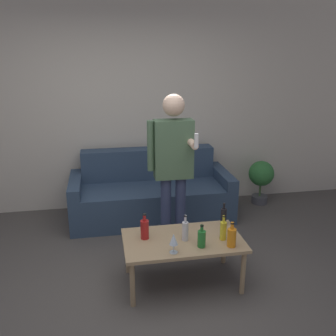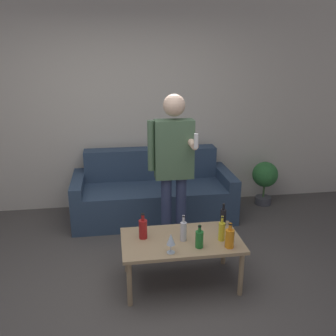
{
  "view_description": "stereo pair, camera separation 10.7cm",
  "coord_description": "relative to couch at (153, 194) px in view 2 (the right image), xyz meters",
  "views": [
    {
      "loc": [
        -0.24,
        -2.56,
        2.05
      ],
      "look_at": [
        0.39,
        0.86,
        0.95
      ],
      "focal_mm": 40.0,
      "sensor_mm": 36.0,
      "label": 1
    },
    {
      "loc": [
        -0.13,
        -2.58,
        2.05
      ],
      "look_at": [
        0.39,
        0.86,
        0.95
      ],
      "focal_mm": 40.0,
      "sensor_mm": 36.0,
      "label": 2
    }
  ],
  "objects": [
    {
      "name": "couch",
      "position": [
        0.0,
        0.0,
        0.0
      ],
      "size": [
        1.99,
        0.85,
        0.83
      ],
      "color": "#334760",
      "rests_on": "ground_plane"
    },
    {
      "name": "coffee_table",
      "position": [
        0.08,
        -1.51,
        0.1
      ],
      "size": [
        1.06,
        0.61,
        0.44
      ],
      "color": "tan",
      "rests_on": "ground_plane"
    },
    {
      "name": "ground_plane",
      "position": [
        -0.35,
        -1.85,
        -0.3
      ],
      "size": [
        16.0,
        16.0,
        0.0
      ],
      "primitive_type": "plane",
      "color": "#514C47"
    },
    {
      "name": "potted_plant",
      "position": [
        1.55,
        0.14,
        0.09
      ],
      "size": [
        0.35,
        0.35,
        0.61
      ],
      "color": "#4C4C51",
      "rests_on": "ground_plane"
    },
    {
      "name": "bottle_dark",
      "position": [
        0.21,
        -1.67,
        0.23
      ],
      "size": [
        0.07,
        0.07,
        0.2
      ],
      "color": "#23752D",
      "rests_on": "coffee_table"
    },
    {
      "name": "person_standing_front",
      "position": [
        0.12,
        -0.84,
        0.68
      ],
      "size": [
        0.46,
        0.42,
        1.65
      ],
      "color": "navy",
      "rests_on": "ground_plane"
    },
    {
      "name": "bottle_red",
      "position": [
        0.1,
        -1.53,
        0.24
      ],
      "size": [
        0.06,
        0.06,
        0.24
      ],
      "color": "silver",
      "rests_on": "coffee_table"
    },
    {
      "name": "wall_back",
      "position": [
        -0.35,
        0.46,
        1.05
      ],
      "size": [
        8.0,
        0.06,
        2.7
      ],
      "color": "beige",
      "rests_on": "ground_plane"
    },
    {
      "name": "bottle_clear",
      "position": [
        0.46,
        -1.7,
        0.23
      ],
      "size": [
        0.08,
        0.08,
        0.22
      ],
      "color": "orange",
      "rests_on": "coffee_table"
    },
    {
      "name": "bottle_green",
      "position": [
        0.53,
        -1.28,
        0.23
      ],
      "size": [
        0.06,
        0.06,
        0.22
      ],
      "color": "black",
      "rests_on": "coffee_table"
    },
    {
      "name": "wine_glass_near",
      "position": [
        -0.04,
        -1.72,
        0.26
      ],
      "size": [
        0.07,
        0.07,
        0.17
      ],
      "color": "silver",
      "rests_on": "coffee_table"
    },
    {
      "name": "bottle_orange",
      "position": [
        0.43,
        -1.57,
        0.24
      ],
      "size": [
        0.06,
        0.06,
        0.23
      ],
      "color": "yellow",
      "rests_on": "coffee_table"
    },
    {
      "name": "bottle_yellow",
      "position": [
        -0.25,
        -1.43,
        0.24
      ],
      "size": [
        0.08,
        0.08,
        0.24
      ],
      "color": "#B21E1E",
      "rests_on": "coffee_table"
    }
  ]
}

